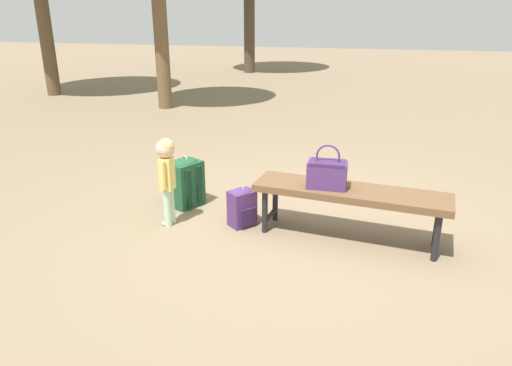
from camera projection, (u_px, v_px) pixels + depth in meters
The scene contains 6 objects.
ground_plane at pixel (293, 226), 4.28m from camera, with size 40.00×40.00×0.00m, color #7F6B51.
park_bench at pixel (350, 195), 3.92m from camera, with size 1.64×0.60×0.45m.
handbag at pixel (327, 173), 3.89m from camera, with size 0.32×0.19×0.37m.
child_standing at pixel (167, 169), 4.13m from camera, with size 0.16×0.22×0.80m.
backpack_large at pixel (186, 181), 4.64m from camera, with size 0.35×0.37×0.52m.
backpack_small at pixel (242, 206), 4.24m from camera, with size 0.27×0.28×0.38m.
Camera 1 is at (-0.60, 3.84, 1.85)m, focal length 33.32 mm.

